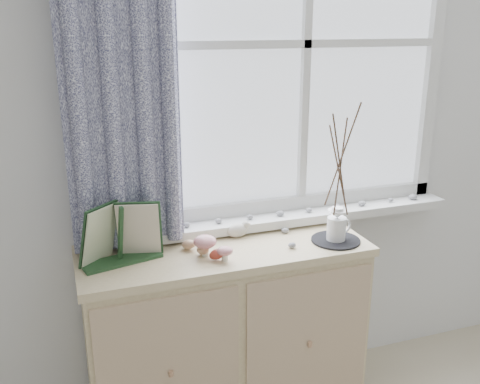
% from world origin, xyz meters
% --- Properties ---
extents(sideboard, '(1.20, 0.45, 0.85)m').
position_xyz_m(sideboard, '(-0.15, 1.75, 0.43)').
color(sideboard, beige).
rests_on(sideboard, ground).
extents(botanical_book, '(0.38, 0.21, 0.25)m').
position_xyz_m(botanical_book, '(-0.57, 1.72, 0.97)').
color(botanical_book, '#1D3C1F').
rests_on(botanical_book, sideboard).
extents(toadstool_cluster, '(0.14, 0.15, 0.09)m').
position_xyz_m(toadstool_cluster, '(-0.23, 1.68, 0.90)').
color(toadstool_cluster, white).
rests_on(toadstool_cluster, sideboard).
extents(wooden_eggs, '(0.13, 0.17, 0.06)m').
position_xyz_m(wooden_eggs, '(-0.26, 1.71, 0.87)').
color(wooden_eggs, tan).
rests_on(wooden_eggs, sideboard).
extents(songbird_figurine, '(0.13, 0.06, 0.07)m').
position_xyz_m(songbird_figurine, '(-0.07, 1.84, 0.88)').
color(songbird_figurine, beige).
rests_on(songbird_figurine, sideboard).
extents(crocheted_doily, '(0.21, 0.21, 0.01)m').
position_xyz_m(crocheted_doily, '(0.32, 1.66, 0.85)').
color(crocheted_doily, black).
rests_on(crocheted_doily, sideboard).
extents(twig_pitcher, '(0.27, 0.27, 0.61)m').
position_xyz_m(twig_pitcher, '(0.32, 1.66, 1.20)').
color(twig_pitcher, white).
rests_on(twig_pitcher, crocheted_doily).
extents(sideboard_pebbles, '(0.25, 0.19, 0.02)m').
position_xyz_m(sideboard_pebbles, '(0.20, 1.71, 0.86)').
color(sideboard_pebbles, gray).
rests_on(sideboard_pebbles, sideboard).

